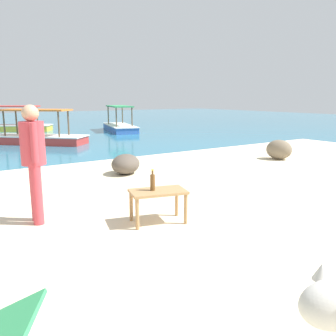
% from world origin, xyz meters
% --- Properties ---
extents(water_surface, '(60.00, 36.00, 0.03)m').
position_xyz_m(water_surface, '(0.00, 22.00, 0.00)').
color(water_surface, teal).
rests_on(water_surface, ground).
extents(low_bench_table, '(0.85, 0.63, 0.46)m').
position_xyz_m(low_bench_table, '(-1.29, 2.00, 0.42)').
color(low_bench_table, '#A37A4C').
rests_on(low_bench_table, sand_beach).
extents(bottle, '(0.07, 0.07, 0.30)m').
position_xyz_m(bottle, '(-1.35, 2.04, 0.62)').
color(bottle, brown).
rests_on(bottle, low_bench_table).
extents(person_standing, '(0.32, 0.51, 1.62)m').
position_xyz_m(person_standing, '(-2.67, 2.95, 0.99)').
color(person_standing, '#CC3D47').
rests_on(person_standing, sand_beach).
extents(shore_rock_large, '(0.78, 0.86, 0.55)m').
position_xyz_m(shore_rock_large, '(4.21, 4.38, 0.31)').
color(shore_rock_large, '#756651').
rests_on(shore_rock_large, sand_beach).
extents(shore_rock_medium, '(0.99, 0.99, 0.45)m').
position_xyz_m(shore_rock_medium, '(-0.21, 5.08, 0.26)').
color(shore_rock_medium, brown).
rests_on(shore_rock_medium, sand_beach).
extents(boat_yellow, '(3.73, 2.91, 1.29)m').
position_xyz_m(boat_yellow, '(-0.19, 17.59, 0.29)').
color(boat_yellow, gold).
rests_on(boat_yellow, water_surface).
extents(boat_blue, '(2.03, 3.84, 1.29)m').
position_xyz_m(boat_blue, '(4.30, 14.50, 0.29)').
color(boat_blue, '#3866B7').
rests_on(boat_blue, water_surface).
extents(boat_red, '(3.44, 3.39, 1.29)m').
position_xyz_m(boat_red, '(-0.48, 11.74, 0.29)').
color(boat_red, '#C63833').
rests_on(boat_red, water_surface).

